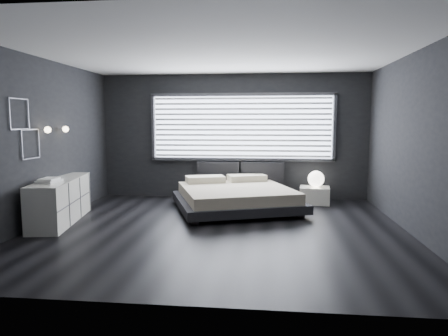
# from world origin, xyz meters

# --- Properties ---
(room) EXTENTS (6.04, 6.00, 2.80)m
(room) POSITION_xyz_m (0.00, 0.00, 1.40)
(room) COLOR black
(room) RESTS_ON ground
(window) EXTENTS (4.14, 0.09, 1.52)m
(window) POSITION_xyz_m (0.20, 2.70, 1.61)
(window) COLOR white
(window) RESTS_ON ground
(headboard) EXTENTS (1.96, 0.16, 0.52)m
(headboard) POSITION_xyz_m (0.18, 2.64, 0.57)
(headboard) COLOR black
(headboard) RESTS_ON ground
(sconce_near) EXTENTS (0.18, 0.11, 0.11)m
(sconce_near) POSITION_xyz_m (-2.88, 0.05, 1.60)
(sconce_near) COLOR silver
(sconce_near) RESTS_ON ground
(sconce_far) EXTENTS (0.18, 0.11, 0.11)m
(sconce_far) POSITION_xyz_m (-2.88, 0.65, 1.60)
(sconce_far) COLOR silver
(sconce_far) RESTS_ON ground
(wall_art_upper) EXTENTS (0.01, 0.48, 0.48)m
(wall_art_upper) POSITION_xyz_m (-2.98, -0.55, 1.85)
(wall_art_upper) COLOR #47474C
(wall_art_upper) RESTS_ON ground
(wall_art_lower) EXTENTS (0.01, 0.48, 0.48)m
(wall_art_lower) POSITION_xyz_m (-2.98, -0.30, 1.38)
(wall_art_lower) COLOR #47474C
(wall_art_lower) RESTS_ON ground
(bed) EXTENTS (2.86, 2.79, 0.58)m
(bed) POSITION_xyz_m (0.16, 1.46, 0.27)
(bed) COLOR black
(bed) RESTS_ON ground
(nightstand) EXTENTS (0.67, 0.58, 0.36)m
(nightstand) POSITION_xyz_m (1.79, 2.24, 0.18)
(nightstand) COLOR white
(nightstand) RESTS_ON ground
(orb_lamp) EXTENTS (0.34, 0.34, 0.34)m
(orb_lamp) POSITION_xyz_m (1.81, 2.26, 0.53)
(orb_lamp) COLOR white
(orb_lamp) RESTS_ON nightstand
(dresser) EXTENTS (0.84, 1.93, 0.75)m
(dresser) POSITION_xyz_m (-2.78, 0.17, 0.37)
(dresser) COLOR white
(dresser) RESTS_ON ground
(book_stack) EXTENTS (0.30, 0.38, 0.08)m
(book_stack) POSITION_xyz_m (-2.75, -0.20, 0.78)
(book_stack) COLOR white
(book_stack) RESTS_ON dresser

